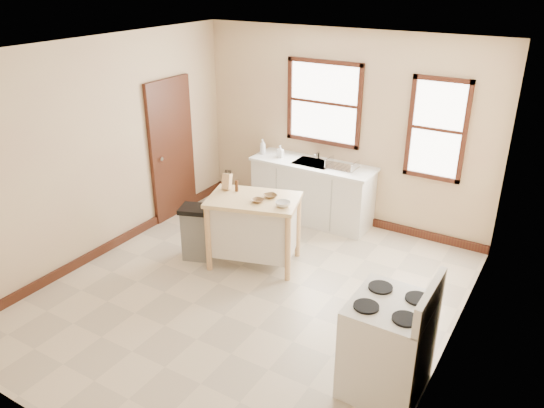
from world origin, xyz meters
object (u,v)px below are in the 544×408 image
at_px(trash_bin, 196,232).
at_px(knife_block, 227,182).
at_px(kitchen_island, 254,231).
at_px(pepper_grinder, 237,186).
at_px(soap_bottle_a, 263,147).
at_px(bowl_c, 283,204).
at_px(gas_stove, 389,334).
at_px(soap_bottle_b, 280,151).
at_px(bowl_b, 270,196).
at_px(bowl_a, 258,201).
at_px(dish_rack, 342,165).

bearing_deg(trash_bin, knife_block, 31.05).
relative_size(kitchen_island, pepper_grinder, 7.48).
relative_size(soap_bottle_a, pepper_grinder, 1.57).
xyz_separation_m(soap_bottle_a, bowl_c, (1.23, -1.51, -0.09)).
relative_size(bowl_c, trash_bin, 0.25).
xyz_separation_m(knife_block, gas_stove, (2.69, -1.34, -0.42)).
bearing_deg(soap_bottle_b, knife_block, -94.50).
height_order(soap_bottle_b, bowl_b, soap_bottle_b).
height_order(bowl_a, gas_stove, gas_stove).
height_order(pepper_grinder, gas_stove, gas_stove).
relative_size(bowl_a, bowl_b, 0.95).
relative_size(dish_rack, kitchen_island, 0.38).
height_order(knife_block, bowl_a, knife_block).
distance_m(soap_bottle_a, knife_block, 1.46).
bearing_deg(bowl_b, pepper_grinder, -173.61).
bearing_deg(trash_bin, kitchen_island, 0.54).
xyz_separation_m(dish_rack, pepper_grinder, (-0.80, -1.47, 0.02)).
xyz_separation_m(pepper_grinder, bowl_a, (0.42, -0.15, -0.06)).
bearing_deg(gas_stove, bowl_b, 146.04).
bearing_deg(bowl_b, kitchen_island, -142.83).
xyz_separation_m(soap_bottle_a, bowl_a, (0.91, -1.56, -0.10)).
xyz_separation_m(bowl_b, gas_stove, (2.07, -1.40, -0.34)).
bearing_deg(bowl_c, gas_stove, -34.64).
relative_size(dish_rack, knife_block, 2.12).
relative_size(soap_bottle_b, knife_block, 0.92).
bearing_deg(trash_bin, gas_stove, -38.90).
height_order(knife_block, trash_bin, knife_block).
bearing_deg(soap_bottle_b, gas_stove, -51.62).
relative_size(pepper_grinder, gas_stove, 0.13).
distance_m(soap_bottle_a, bowl_a, 1.81).
distance_m(kitchen_island, trash_bin, 0.78).
height_order(dish_rack, bowl_b, dish_rack).
bearing_deg(dish_rack, bowl_c, -95.94).
xyz_separation_m(soap_bottle_b, pepper_grinder, (0.19, -1.42, -0.02)).
xyz_separation_m(soap_bottle_b, gas_stove, (2.74, -2.77, -0.42)).
relative_size(soap_bottle_a, bowl_c, 1.29).
height_order(soap_bottle_a, knife_block, soap_bottle_a).
bearing_deg(soap_bottle_b, bowl_b, -70.49).
distance_m(soap_bottle_a, pepper_grinder, 1.50).
distance_m(bowl_a, gas_stove, 2.47).
xyz_separation_m(soap_bottle_a, dish_rack, (1.30, 0.06, -0.06)).
bearing_deg(soap_bottle_a, kitchen_island, -66.98).
distance_m(soap_bottle_b, pepper_grinder, 1.43).
xyz_separation_m(knife_block, bowl_b, (0.62, 0.06, -0.08)).
xyz_separation_m(kitchen_island, bowl_c, (0.43, -0.02, 0.49)).
relative_size(kitchen_island, knife_block, 5.61).
bearing_deg(kitchen_island, soap_bottle_b, 91.05).
bearing_deg(gas_stove, pepper_grinder, 152.18).
relative_size(soap_bottle_b, kitchen_island, 0.16).
relative_size(knife_block, pepper_grinder, 1.33).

